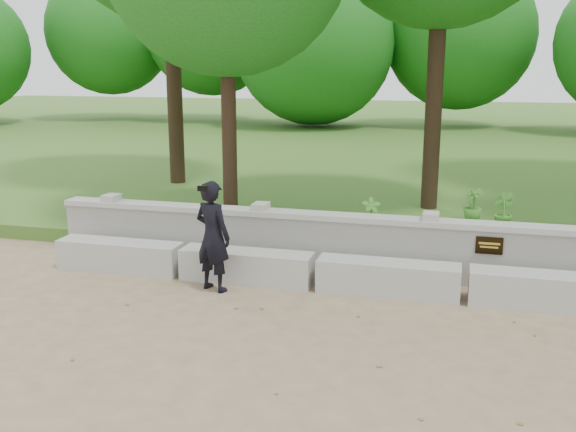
{
  "coord_description": "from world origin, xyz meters",
  "views": [
    {
      "loc": [
        -0.19,
        -6.36,
        3.01
      ],
      "look_at": [
        -2.31,
        1.61,
        1.07
      ],
      "focal_mm": 40.0,
      "sensor_mm": 36.0,
      "label": 1
    }
  ],
  "objects": [
    {
      "name": "concrete_bench",
      "position": [
        0.0,
        1.9,
        0.22
      ],
      "size": [
        11.9,
        0.45,
        0.45
      ],
      "color": "#B1AFA7",
      "rests_on": "ground"
    },
    {
      "name": "shrub_d",
      "position": [
        0.13,
        5.43,
        0.55
      ],
      "size": [
        0.45,
        0.44,
        0.6
      ],
      "primitive_type": "imported",
      "rotation": [
        0.0,
        0.0,
        5.59
      ],
      "color": "#478A2F",
      "rests_on": "lawn"
    },
    {
      "name": "ground",
      "position": [
        0.0,
        0.0,
        0.0
      ],
      "size": [
        80.0,
        80.0,
        0.0
      ],
      "primitive_type": "plane",
      "color": "#9C835F",
      "rests_on": "ground"
    },
    {
      "name": "parapet_wall",
      "position": [
        0.0,
        2.6,
        0.46
      ],
      "size": [
        12.5,
        0.35,
        0.9
      ],
      "color": "#A6A49D",
      "rests_on": "ground"
    },
    {
      "name": "shrub_b",
      "position": [
        0.6,
        4.76,
        0.59
      ],
      "size": [
        0.41,
        0.46,
        0.69
      ],
      "primitive_type": "imported",
      "rotation": [
        0.0,
        0.0,
        1.91
      ],
      "color": "#478A2F",
      "rests_on": "lawn"
    },
    {
      "name": "shrub_a",
      "position": [
        -1.53,
        4.06,
        0.56
      ],
      "size": [
        0.39,
        0.33,
        0.62
      ],
      "primitive_type": "imported",
      "rotation": [
        0.0,
        0.0,
        0.38
      ],
      "color": "#478A2F",
      "rests_on": "lawn"
    },
    {
      "name": "lawn",
      "position": [
        0.0,
        14.0,
        0.12
      ],
      "size": [
        40.0,
        22.0,
        0.25
      ],
      "primitive_type": "cube",
      "color": "#396321",
      "rests_on": "ground"
    },
    {
      "name": "man_main",
      "position": [
        -3.32,
        1.46,
        0.76
      ],
      "size": [
        0.65,
        0.61,
        1.52
      ],
      "color": "black",
      "rests_on": "ground"
    }
  ]
}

